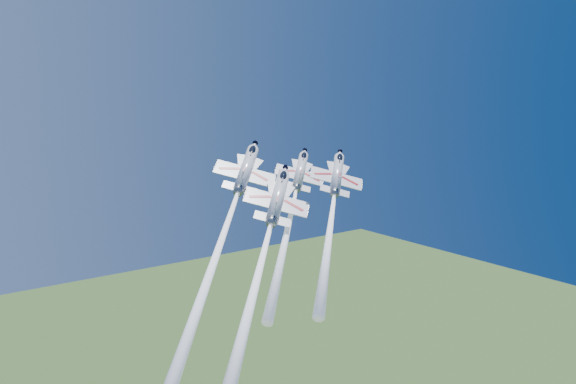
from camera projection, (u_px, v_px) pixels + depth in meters
jet_lead at (291, 215)px, 105.89m from camera, size 22.44×28.82×29.19m
jet_left at (220, 245)px, 94.79m from camera, size 30.69×40.41×44.13m
jet_right at (332, 214)px, 100.74m from camera, size 21.23×26.83×26.73m
jet_slot at (262, 259)px, 93.61m from camera, size 26.99×34.60×34.87m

